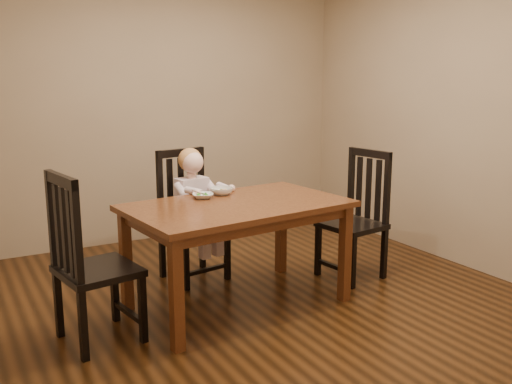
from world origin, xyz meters
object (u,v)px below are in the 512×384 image
chair_left (89,263)px  toddler (193,201)px  chair_child (190,217)px  bowl_peas (203,196)px  bowl_veg (222,191)px  chair_right (356,217)px  dining_table (237,215)px

chair_left → toddler: size_ratio=1.91×
chair_child → bowl_peas: (-0.09, -0.48, 0.29)m
chair_child → chair_left: (-1.05, -0.82, 0.02)m
toddler → bowl_peas: toddler is taller
bowl_veg → toddler: bearing=103.2°
chair_right → chair_child: bearing=53.7°
bowl_peas → bowl_veg: (0.18, 0.05, 0.01)m
chair_right → toddler: bearing=55.5°
dining_table → bowl_peas: 0.33m
dining_table → bowl_peas: bowl_peas is taller
chair_child → bowl_veg: bearing=93.7°
chair_right → toddler: 1.40m
bowl_veg → dining_table: bearing=-95.0°
chair_left → bowl_veg: chair_left is taller
toddler → chair_left: bearing=27.1°
chair_child → chair_right: chair_child is taller
chair_child → chair_left: 1.33m
chair_right → bowl_veg: chair_right is taller
bowl_veg → bowl_peas: bearing=-163.7°
bowl_peas → dining_table: bearing=-59.6°
dining_table → chair_right: size_ratio=1.53×
chair_child → dining_table: bearing=86.1°
chair_left → chair_right: size_ratio=1.04×
chair_left → bowl_veg: bearing=100.3°
chair_child → chair_left: bearing=29.2°
chair_child → toddler: 0.16m
toddler → dining_table: bearing=85.8°
dining_table → chair_child: bearing=95.1°
dining_table → toddler: 0.69m
chair_child → toddler: bearing=90.0°
dining_table → bowl_veg: bowl_veg is taller
chair_child → toddler: size_ratio=1.85×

